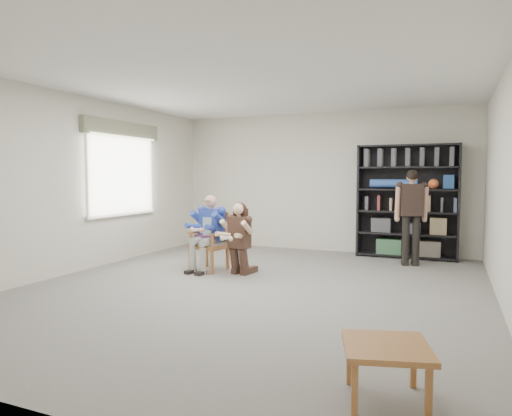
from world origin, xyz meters
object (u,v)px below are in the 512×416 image
at_px(side_table, 386,372).
at_px(bookshelf, 407,202).
at_px(kneeling_woman, 238,239).
at_px(armchair, 209,242).
at_px(standing_man, 411,218).
at_px(seated_man, 209,233).

bearing_deg(side_table, bookshelf, 93.58).
height_order(bookshelf, side_table, bookshelf).
distance_m(kneeling_woman, side_table, 4.11).
bearing_deg(armchair, side_table, -36.54).
distance_m(armchair, standing_man, 3.42).
distance_m(armchair, seated_man, 0.14).
bearing_deg(bookshelf, armchair, -138.94).
xyz_separation_m(armchair, seated_man, (0.00, 0.00, 0.14)).
bearing_deg(seated_man, standing_man, 39.18).
distance_m(armchair, kneeling_woman, 0.60).
xyz_separation_m(seated_man, kneeling_woman, (0.58, -0.12, -0.05)).
xyz_separation_m(seated_man, bookshelf, (2.82, 2.45, 0.44)).
height_order(armchair, standing_man, standing_man).
height_order(armchair, seated_man, seated_man).
bearing_deg(side_table, kneeling_woman, 129.33).
height_order(kneeling_woman, side_table, kneeling_woman).
relative_size(seated_man, bookshelf, 0.58).
xyz_separation_m(kneeling_woman, side_table, (2.60, -3.17, -0.36)).
relative_size(seated_man, kneeling_woman, 1.09).
bearing_deg(armchair, standing_man, 39.18).
bearing_deg(standing_man, side_table, -101.60).
bearing_deg(kneeling_woman, bookshelf, 58.46).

